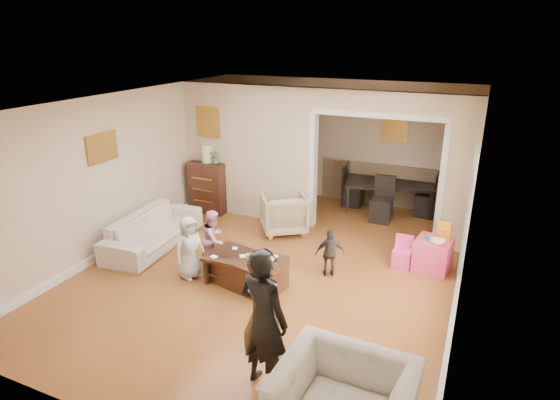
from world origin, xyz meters
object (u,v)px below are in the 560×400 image
at_px(child_kneel_a, 190,248).
at_px(child_kneel_b, 214,239).
at_px(coffee_table, 245,270).
at_px(dresser, 209,187).
at_px(cyan_cup, 428,238).
at_px(table_lamp, 207,153).
at_px(coffee_cup, 249,257).
at_px(sofa, 153,230).
at_px(adult_person, 264,319).
at_px(dining_table, 388,196).
at_px(armchair_back, 283,213).
at_px(child_toddler, 330,253).
at_px(play_table, 433,255).

distance_m(child_kneel_a, child_kneel_b, 0.47).
bearing_deg(coffee_table, dresser, 131.53).
bearing_deg(coffee_table, child_kneel_a, -169.99).
distance_m(dresser, cyan_cup, 4.51).
bearing_deg(table_lamp, coffee_cup, -47.73).
relative_size(sofa, coffee_cup, 20.75).
bearing_deg(sofa, adult_person, -129.34).
distance_m(dresser, table_lamp, 0.70).
xyz_separation_m(child_kneel_a, child_kneel_b, (0.15, 0.45, -0.02)).
height_order(coffee_cup, dining_table, dining_table).
height_order(armchair_back, child_toddler, child_toddler).
bearing_deg(adult_person, sofa, -21.85).
relative_size(coffee_cup, dining_table, 0.05).
bearing_deg(child_toddler, dresser, -53.89).
bearing_deg(coffee_table, table_lamp, 131.53).
height_order(cyan_cup, adult_person, adult_person).
distance_m(play_table, child_kneel_a, 3.74).
bearing_deg(child_kneel_b, cyan_cup, -74.83).
relative_size(cyan_cup, adult_person, 0.05).
height_order(coffee_table, child_toddler, child_toddler).
bearing_deg(child_kneel_a, coffee_cup, -60.87).
xyz_separation_m(dresser, coffee_table, (2.08, -2.34, -0.31)).
distance_m(coffee_cup, child_kneel_b, 0.87).
bearing_deg(child_kneel_a, dining_table, -4.93).
relative_size(adult_person, child_kneel_b, 1.68).
height_order(sofa, child_kneel_b, child_kneel_b).
distance_m(coffee_cup, child_toddler, 1.25).
relative_size(sofa, child_kneel_b, 2.15).
distance_m(armchair_back, dresser, 1.86).
xyz_separation_m(armchair_back, table_lamp, (-1.82, 0.35, 0.86)).
bearing_deg(dining_table, sofa, -146.64).
distance_m(armchair_back, child_kneel_a, 2.23).
bearing_deg(dresser, cyan_cup, -10.29).
bearing_deg(coffee_cup, coffee_table, 153.43).
relative_size(sofa, table_lamp, 5.64).
xyz_separation_m(sofa, cyan_cup, (4.41, 1.03, 0.24)).
xyz_separation_m(dining_table, child_toddler, (-0.25, -3.13, 0.06)).
bearing_deg(cyan_cup, sofa, -166.87).
xyz_separation_m(child_kneel_a, child_toddler, (1.90, 0.90, -0.11)).
bearing_deg(sofa, dining_table, -49.01).
xyz_separation_m(table_lamp, child_kneel_a, (1.23, -2.49, -0.74)).
height_order(armchair_back, dining_table, armchair_back).
bearing_deg(adult_person, child_toddler, -74.28).
distance_m(table_lamp, dining_table, 3.82).
bearing_deg(sofa, dresser, -3.49).
height_order(armchair_back, adult_person, adult_person).
xyz_separation_m(table_lamp, play_table, (4.53, -0.76, -0.98)).
bearing_deg(coffee_table, adult_person, -56.64).
xyz_separation_m(play_table, child_toddler, (-1.41, -0.84, 0.13)).
xyz_separation_m(sofa, coffee_table, (2.05, -0.51, -0.08)).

